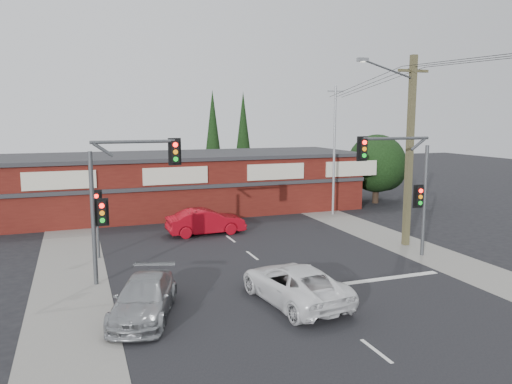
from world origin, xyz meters
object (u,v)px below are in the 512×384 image
object	(u,v)px
red_sedan	(206,222)
utility_pole	(408,145)
silver_suv	(144,298)
shop_building	(179,182)
white_suv	(294,283)

from	to	relation	value
red_sedan	utility_pole	world-z (taller)	utility_pole
utility_pole	silver_suv	bearing A→B (deg)	-160.61
red_sedan	utility_pole	distance (m)	12.14
utility_pole	shop_building	bearing A→B (deg)	123.76
silver_suv	utility_pole	size ratio (longest dim) A/B	0.46
silver_suv	red_sedan	xyz separation A→B (m)	(5.06, 11.24, 0.09)
red_sedan	utility_pole	xyz separation A→B (m)	(9.38, -6.15, 4.64)
utility_pole	red_sedan	bearing A→B (deg)	146.73
red_sedan	utility_pole	size ratio (longest dim) A/B	0.46
utility_pole	white_suv	bearing A→B (deg)	-148.13
red_sedan	silver_suv	bearing A→B (deg)	153.98
white_suv	red_sedan	distance (m)	11.75
white_suv	utility_pole	xyz separation A→B (m)	(9.00, 5.59, 4.68)
white_suv	red_sedan	world-z (taller)	red_sedan
shop_building	utility_pole	size ratio (longest dim) A/B	2.73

